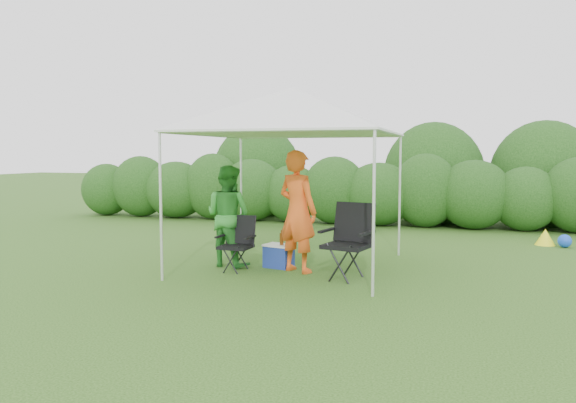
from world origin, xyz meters
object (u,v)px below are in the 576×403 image
(chair_left, at_px, (238,239))
(woman, at_px, (228,216))
(chair_right, at_px, (350,236))
(cooler, at_px, (279,256))
(canopy, at_px, (294,111))
(man, at_px, (298,211))

(chair_left, distance_m, woman, 0.51)
(chair_right, height_order, cooler, chair_right)
(chair_right, distance_m, chair_left, 1.76)
(chair_right, bearing_deg, canopy, 164.99)
(canopy, relative_size, chair_left, 3.67)
(chair_right, height_order, woman, woman)
(chair_right, xyz_separation_m, chair_left, (-1.75, 0.03, -0.14))
(chair_left, xyz_separation_m, man, (0.92, 0.16, 0.45))
(man, distance_m, cooler, 0.86)
(man, bearing_deg, chair_right, -168.86)
(canopy, distance_m, cooler, 2.29)
(chair_right, distance_m, man, 0.91)
(woman, bearing_deg, man, -172.20)
(canopy, height_order, chair_left, canopy)
(canopy, xyz_separation_m, chair_left, (-0.74, -0.51, -1.98))
(chair_right, height_order, chair_left, chair_right)
(woman, bearing_deg, chair_left, 148.68)
(chair_left, distance_m, cooler, 0.72)
(chair_right, xyz_separation_m, woman, (-2.03, 0.29, 0.19))
(chair_right, relative_size, cooler, 2.17)
(chair_left, relative_size, woman, 0.52)
(man, bearing_deg, chair_left, 34.07)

